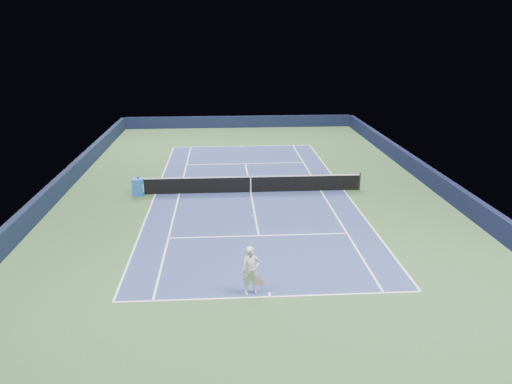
{
  "coord_description": "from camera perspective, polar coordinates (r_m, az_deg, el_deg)",
  "views": [
    {
      "loc": [
        -1.55,
        -27.44,
        9.08
      ],
      "look_at": [
        0.1,
        -3.0,
        1.0
      ],
      "focal_mm": 35.0,
      "sensor_mm": 36.0,
      "label": 1
    }
  ],
  "objects": [
    {
      "name": "sideline_doubles_right",
      "position": [
        29.74,
        10.0,
        0.21
      ],
      "size": [
        0.08,
        23.77,
        0.0
      ],
      "primitive_type": "cube",
      "color": "white",
      "rests_on": "ground"
    },
    {
      "name": "tennis_player",
      "position": [
        17.86,
        -0.56,
        -8.98
      ],
      "size": [
        0.85,
        1.32,
        2.61
      ],
      "color": "silver",
      "rests_on": "ground"
    },
    {
      "name": "sideline_singles_left",
      "position": [
        29.01,
        -8.75,
        -0.18
      ],
      "size": [
        0.08,
        23.77,
        0.0
      ],
      "primitive_type": "cube",
      "color": "white",
      "rests_on": "ground"
    },
    {
      "name": "wall_right",
      "position": [
        31.29,
        19.6,
        1.35
      ],
      "size": [
        0.35,
        40.0,
        1.1
      ],
      "primitive_type": "cube",
      "color": "black",
      "rests_on": "ground"
    },
    {
      "name": "baseline_near",
      "position": [
        18.07,
        1.61,
        -11.88
      ],
      "size": [
        10.97,
        0.08,
        0.0
      ],
      "primitive_type": "cube",
      "color": "white",
      "rests_on": "ground"
    },
    {
      "name": "service_line_near",
      "position": [
        22.96,
        0.31,
        -5.01
      ],
      "size": [
        8.23,
        0.08,
        0.0
      ],
      "primitive_type": "cube",
      "color": "white",
      "rests_on": "ground"
    },
    {
      "name": "baseline_far",
      "position": [
        40.39,
        -1.58,
        5.27
      ],
      "size": [
        10.97,
        0.08,
        0.0
      ],
      "primitive_type": "cube",
      "color": "white",
      "rests_on": "ground"
    },
    {
      "name": "sponsor_cube",
      "position": [
        29.06,
        -13.29,
        0.56
      ],
      "size": [
        0.64,
        0.59,
        0.98
      ],
      "color": "#1E54B4",
      "rests_on": "ground"
    },
    {
      "name": "wall_left",
      "position": [
        30.19,
        -21.59,
        0.53
      ],
      "size": [
        0.35,
        40.0,
        1.1
      ],
      "primitive_type": "cube",
      "color": "black",
      "rests_on": "ground"
    },
    {
      "name": "wall_far",
      "position": [
        48.05,
        -1.99,
        8.02
      ],
      "size": [
        22.0,
        0.35,
        1.1
      ],
      "primitive_type": "cube",
      "color": "black",
      "rests_on": "ground"
    },
    {
      "name": "service_line_far",
      "position": [
        35.07,
        -1.21,
        3.26
      ],
      "size": [
        8.23,
        0.08,
        0.0
      ],
      "primitive_type": "cube",
      "color": "white",
      "rests_on": "ground"
    },
    {
      "name": "center_mark_near",
      "position": [
        18.2,
        1.56,
        -11.64
      ],
      "size": [
        0.08,
        0.3,
        0.0
      ],
      "primitive_type": "cube",
      "color": "white",
      "rests_on": "ground"
    },
    {
      "name": "court_surface",
      "position": [
        28.94,
        -0.61,
        -0.02
      ],
      "size": [
        10.97,
        23.77,
        0.01
      ],
      "primitive_type": "cube",
      "color": "navy",
      "rests_on": "ground"
    },
    {
      "name": "center_mark_far",
      "position": [
        40.24,
        -1.57,
        5.22
      ],
      "size": [
        0.08,
        0.3,
        0.0
      ],
      "primitive_type": "cube",
      "color": "white",
      "rests_on": "ground"
    },
    {
      "name": "sideline_doubles_left",
      "position": [
        29.17,
        -11.43,
        -0.24
      ],
      "size": [
        0.08,
        23.77,
        0.0
      ],
      "primitive_type": "cube",
      "color": "white",
      "rests_on": "ground"
    },
    {
      "name": "sideline_singles_right",
      "position": [
        29.45,
        7.41,
        0.16
      ],
      "size": [
        0.08,
        23.77,
        0.0
      ],
      "primitive_type": "cube",
      "color": "white",
      "rests_on": "ground"
    },
    {
      "name": "tennis_net",
      "position": [
        28.79,
        -0.61,
        0.93
      ],
      "size": [
        12.9,
        0.1,
        1.07
      ],
      "color": "black",
      "rests_on": "ground"
    },
    {
      "name": "center_service_line",
      "position": [
        28.94,
        -0.61,
        -0.01
      ],
      "size": [
        0.08,
        12.8,
        0.0
      ],
      "primitive_type": "cube",
      "color": "white",
      "rests_on": "ground"
    },
    {
      "name": "ground",
      "position": [
        28.94,
        -0.61,
        -0.03
      ],
      "size": [
        40.0,
        40.0,
        0.0
      ],
      "primitive_type": "plane",
      "color": "#2B4A28",
      "rests_on": "ground"
    }
  ]
}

